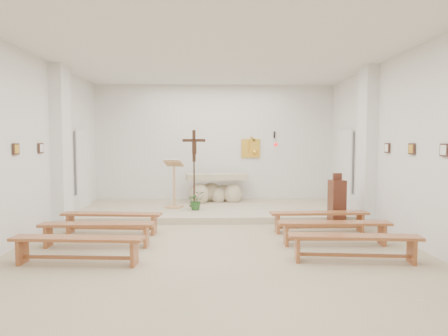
{
  "coord_description": "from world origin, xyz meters",
  "views": [
    {
      "loc": [
        -0.06,
        -6.8,
        1.85
      ],
      "look_at": [
        0.17,
        1.6,
        1.29
      ],
      "focal_mm": 32.0,
      "sensor_mm": 36.0,
      "label": 1
    }
  ],
  "objects_px": {
    "bench_left_third": "(78,244)",
    "donation_pedestal": "(337,202)",
    "lectern": "(174,184)",
    "bench_left_second": "(97,229)",
    "crucifix_stand": "(194,162)",
    "bench_right_front": "(319,217)",
    "bench_right_second": "(334,228)",
    "bench_right_third": "(354,242)",
    "altar": "(216,190)",
    "bench_left_front": "(112,218)"
  },
  "relations": [
    {
      "from": "bench_left_third",
      "to": "donation_pedestal",
      "type": "bearing_deg",
      "value": 34.04
    },
    {
      "from": "lectern",
      "to": "bench_left_second",
      "type": "bearing_deg",
      "value": -93.66
    },
    {
      "from": "lectern",
      "to": "crucifix_stand",
      "type": "xyz_separation_m",
      "value": [
        0.51,
        0.23,
        0.53
      ]
    },
    {
      "from": "crucifix_stand",
      "to": "bench_right_front",
      "type": "relative_size",
      "value": 1.0
    },
    {
      "from": "donation_pedestal",
      "to": "bench_right_second",
      "type": "distance_m",
      "value": 1.8
    },
    {
      "from": "lectern",
      "to": "donation_pedestal",
      "type": "distance_m",
      "value": 4.04
    },
    {
      "from": "bench_right_front",
      "to": "bench_right_third",
      "type": "xyz_separation_m",
      "value": [
        0.0,
        -2.02,
        0.0
      ]
    },
    {
      "from": "altar",
      "to": "lectern",
      "type": "distance_m",
      "value": 1.51
    },
    {
      "from": "bench_right_second",
      "to": "bench_right_front",
      "type": "bearing_deg",
      "value": 91.32
    },
    {
      "from": "bench_right_third",
      "to": "bench_left_front",
      "type": "bearing_deg",
      "value": 160.05
    },
    {
      "from": "altar",
      "to": "bench_left_front",
      "type": "bearing_deg",
      "value": -131.57
    },
    {
      "from": "bench_left_front",
      "to": "bench_right_second",
      "type": "xyz_separation_m",
      "value": [
        4.19,
        -1.01,
        0.0
      ]
    },
    {
      "from": "donation_pedestal",
      "to": "bench_left_third",
      "type": "bearing_deg",
      "value": -158.4
    },
    {
      "from": "bench_left_front",
      "to": "altar",
      "type": "bearing_deg",
      "value": 62.16
    },
    {
      "from": "crucifix_stand",
      "to": "bench_left_third",
      "type": "relative_size",
      "value": 0.99
    },
    {
      "from": "crucifix_stand",
      "to": "bench_left_second",
      "type": "distance_m",
      "value": 3.9
    },
    {
      "from": "lectern",
      "to": "bench_right_third",
      "type": "relative_size",
      "value": 0.63
    },
    {
      "from": "altar",
      "to": "bench_left_front",
      "type": "distance_m",
      "value": 3.86
    },
    {
      "from": "lectern",
      "to": "bench_left_front",
      "type": "relative_size",
      "value": 0.63
    },
    {
      "from": "donation_pedestal",
      "to": "bench_right_front",
      "type": "xyz_separation_m",
      "value": [
        -0.57,
        -0.68,
        -0.19
      ]
    },
    {
      "from": "bench_left_second",
      "to": "bench_left_third",
      "type": "bearing_deg",
      "value": -89.15
    },
    {
      "from": "donation_pedestal",
      "to": "bench_right_third",
      "type": "bearing_deg",
      "value": -109.93
    },
    {
      "from": "bench_right_third",
      "to": "lectern",
      "type": "bearing_deg",
      "value": 132.51
    },
    {
      "from": "bench_left_third",
      "to": "bench_left_second",
      "type": "bearing_deg",
      "value": 94.53
    },
    {
      "from": "altar",
      "to": "bench_left_third",
      "type": "relative_size",
      "value": 0.88
    },
    {
      "from": "crucifix_stand",
      "to": "altar",
      "type": "bearing_deg",
      "value": 38.85
    },
    {
      "from": "lectern",
      "to": "bench_left_third",
      "type": "relative_size",
      "value": 0.63
    },
    {
      "from": "crucifix_stand",
      "to": "donation_pedestal",
      "type": "height_order",
      "value": "crucifix_stand"
    },
    {
      "from": "bench_right_front",
      "to": "altar",
      "type": "bearing_deg",
      "value": 121.27
    },
    {
      "from": "bench_left_front",
      "to": "bench_right_front",
      "type": "height_order",
      "value": "same"
    },
    {
      "from": "lectern",
      "to": "bench_left_front",
      "type": "xyz_separation_m",
      "value": [
        -1.03,
        -2.21,
        -0.46
      ]
    },
    {
      "from": "lectern",
      "to": "bench_right_third",
      "type": "bearing_deg",
      "value": -39.1
    },
    {
      "from": "lectern",
      "to": "bench_left_second",
      "type": "relative_size",
      "value": 0.63
    },
    {
      "from": "crucifix_stand",
      "to": "bench_left_third",
      "type": "distance_m",
      "value": 4.82
    },
    {
      "from": "donation_pedestal",
      "to": "bench_right_second",
      "type": "xyz_separation_m",
      "value": [
        -0.57,
        -1.69,
        -0.19
      ]
    },
    {
      "from": "bench_right_front",
      "to": "bench_right_third",
      "type": "distance_m",
      "value": 2.02
    },
    {
      "from": "bench_right_front",
      "to": "donation_pedestal",
      "type": "bearing_deg",
      "value": 48.34
    },
    {
      "from": "altar",
      "to": "bench_right_second",
      "type": "xyz_separation_m",
      "value": [
        2.08,
        -4.23,
        -0.17
      ]
    },
    {
      "from": "crucifix_stand",
      "to": "bench_right_third",
      "type": "distance_m",
      "value": 5.28
    },
    {
      "from": "bench_right_second",
      "to": "bench_left_third",
      "type": "height_order",
      "value": "same"
    },
    {
      "from": "bench_left_front",
      "to": "bench_right_front",
      "type": "relative_size",
      "value": 1.01
    },
    {
      "from": "donation_pedestal",
      "to": "bench_left_second",
      "type": "height_order",
      "value": "donation_pedestal"
    },
    {
      "from": "bench_left_second",
      "to": "bench_right_second",
      "type": "bearing_deg",
      "value": 0.85
    },
    {
      "from": "altar",
      "to": "bench_right_third",
      "type": "distance_m",
      "value": 5.64
    },
    {
      "from": "crucifix_stand",
      "to": "lectern",
      "type": "bearing_deg",
      "value": -170.77
    },
    {
      "from": "bench_left_front",
      "to": "bench_right_second",
      "type": "distance_m",
      "value": 4.31
    },
    {
      "from": "crucifix_stand",
      "to": "bench_right_third",
      "type": "height_order",
      "value": "crucifix_stand"
    },
    {
      "from": "bench_left_front",
      "to": "bench_left_second",
      "type": "height_order",
      "value": "same"
    },
    {
      "from": "altar",
      "to": "bench_left_second",
      "type": "relative_size",
      "value": 0.89
    },
    {
      "from": "altar",
      "to": "bench_right_third",
      "type": "relative_size",
      "value": 0.88
    }
  ]
}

